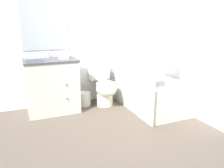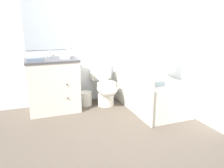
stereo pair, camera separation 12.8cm
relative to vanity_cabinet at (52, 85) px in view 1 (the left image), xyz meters
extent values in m
plane|color=brown|center=(0.79, -1.30, -0.45)|extent=(14.00, 14.00, 0.00)
cube|color=silver|center=(0.79, 0.31, 0.80)|extent=(8.00, 0.05, 2.50)
cube|color=#B2BCC6|center=(0.00, 0.28, 1.01)|extent=(0.76, 0.01, 0.93)
cube|color=silver|center=(2.01, -0.51, 0.80)|extent=(0.05, 2.59, 2.50)
cube|color=silver|center=(0.00, 0.00, -0.03)|extent=(0.80, 0.57, 0.85)
cube|color=#4C4C51|center=(0.00, 0.00, 0.41)|extent=(0.82, 0.59, 0.03)
cylinder|color=silver|center=(0.00, 0.00, 0.37)|extent=(0.34, 0.34, 0.10)
sphere|color=#382D23|center=(0.18, -0.30, 0.06)|extent=(0.02, 0.02, 0.02)
sphere|color=#382D23|center=(0.18, -0.30, -0.17)|extent=(0.02, 0.02, 0.02)
cylinder|color=silver|center=(0.00, 0.21, 0.45)|extent=(0.04, 0.04, 0.04)
cylinder|color=silver|center=(0.00, 0.17, 0.51)|extent=(0.02, 0.11, 0.09)
cylinder|color=silver|center=(-0.06, 0.21, 0.45)|extent=(0.03, 0.03, 0.04)
cylinder|color=silver|center=(0.05, 0.21, 0.45)|extent=(0.03, 0.03, 0.04)
cylinder|color=silver|center=(0.89, -0.10, -0.33)|extent=(0.29, 0.29, 0.23)
ellipsoid|color=silver|center=(0.89, -0.16, -0.12)|extent=(0.34, 0.49, 0.26)
torus|color=silver|center=(0.89, -0.16, -0.03)|extent=(0.34, 0.34, 0.04)
cube|color=silver|center=(0.89, 0.17, 0.15)|extent=(0.35, 0.18, 0.36)
ellipsoid|color=silver|center=(0.89, 0.06, 0.19)|extent=(0.32, 0.14, 0.45)
cube|color=silver|center=(1.59, -0.45, -0.19)|extent=(0.78, 1.47, 0.52)
cube|color=#A5A7A2|center=(1.59, -0.45, 0.07)|extent=(0.66, 1.35, 0.01)
cube|color=silver|center=(1.19, -1.00, 0.54)|extent=(0.02, 0.41, 1.97)
cylinder|color=silver|center=(0.56, 0.03, -0.33)|extent=(0.21, 0.21, 0.24)
cube|color=white|center=(0.21, -0.02, 0.47)|extent=(0.14, 0.14, 0.09)
ellipsoid|color=white|center=(0.21, -0.02, 0.53)|extent=(0.06, 0.04, 0.03)
cylinder|color=white|center=(0.30, 0.08, 0.49)|extent=(0.07, 0.07, 0.13)
cylinder|color=silver|center=(0.30, 0.08, 0.58)|extent=(0.04, 0.04, 0.03)
cube|color=slate|center=(-0.26, -0.16, 0.45)|extent=(0.23, 0.14, 0.05)
cube|color=silver|center=(1.39, -0.85, 0.11)|extent=(0.28, 0.25, 0.07)
camera|label=1|loc=(-0.47, -3.57, 0.96)|focal=35.00mm
camera|label=2|loc=(-0.35, -3.62, 0.96)|focal=35.00mm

